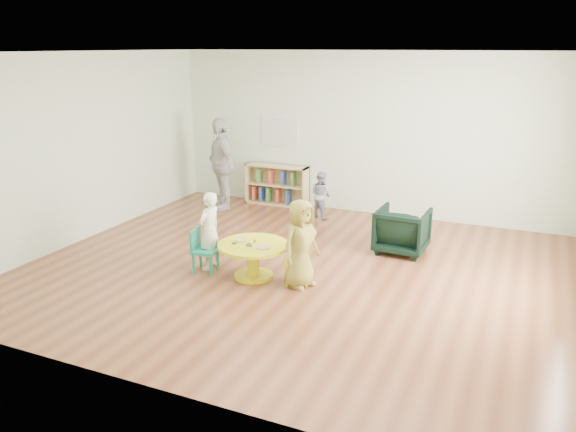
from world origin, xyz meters
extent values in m
plane|color=brown|center=(0.00, 0.00, 0.00)|extent=(7.00, 7.00, 0.00)
cube|color=silver|center=(0.00, 0.00, 2.75)|extent=(7.00, 6.00, 0.10)
cube|color=beige|center=(0.00, 3.00, 1.40)|extent=(7.00, 0.10, 2.80)
cube|color=beige|center=(0.00, -3.00, 1.40)|extent=(7.00, 0.10, 2.80)
cube|color=beige|center=(-3.50, 0.00, 1.40)|extent=(0.10, 6.00, 2.80)
cylinder|color=yellow|center=(-0.41, -0.45, 0.21)|extent=(0.16, 0.16, 0.41)
cylinder|color=yellow|center=(-0.41, -0.45, 0.02)|extent=(0.50, 0.50, 0.04)
cylinder|color=yellow|center=(-0.41, -0.45, 0.43)|extent=(0.91, 0.91, 0.04)
cylinder|color=#D67C7C|center=(-0.62, -0.40, 0.46)|extent=(0.15, 0.15, 0.02)
cylinder|color=#D67C7C|center=(-0.23, -0.53, 0.46)|extent=(0.17, 0.17, 0.02)
cylinder|color=yellow|center=(-0.43, -0.47, 0.48)|extent=(0.06, 0.12, 0.04)
cylinder|color=#126637|center=(-0.44, -0.55, 0.48)|extent=(0.03, 0.05, 0.02)
cylinder|color=#126637|center=(-0.42, -0.39, 0.48)|extent=(0.03, 0.05, 0.02)
cube|color=red|center=(-0.46, -0.38, 0.46)|extent=(0.07, 0.07, 0.02)
cube|color=orange|center=(-0.45, -0.47, 0.46)|extent=(0.05, 0.05, 0.02)
cube|color=blue|center=(-0.41, -0.54, 0.46)|extent=(0.06, 0.06, 0.02)
cube|color=#126637|center=(-0.63, -0.54, 0.46)|extent=(0.05, 0.06, 0.02)
cube|color=#1A9178|center=(-1.08, -0.53, 0.29)|extent=(0.36, 0.36, 0.04)
cube|color=#1A9178|center=(-1.22, -0.55, 0.44)|extent=(0.08, 0.31, 0.27)
cylinder|color=#1A9178|center=(-1.23, -0.43, 0.13)|extent=(0.04, 0.04, 0.27)
cylinder|color=#1A9178|center=(-1.18, -0.67, 0.13)|extent=(0.04, 0.04, 0.27)
cylinder|color=#1A9178|center=(-0.98, -0.39, 0.13)|extent=(0.04, 0.04, 0.27)
cylinder|color=#1A9178|center=(-0.94, -0.63, 0.13)|extent=(0.04, 0.04, 0.27)
cube|color=yellow|center=(0.17, -0.40, 0.28)|extent=(0.39, 0.39, 0.04)
cube|color=yellow|center=(0.28, -0.35, 0.43)|extent=(0.15, 0.28, 0.26)
cylinder|color=yellow|center=(0.32, -0.46, 0.13)|extent=(0.04, 0.04, 0.26)
cylinder|color=yellow|center=(0.23, -0.24, 0.13)|extent=(0.04, 0.04, 0.26)
cylinder|color=yellow|center=(0.11, -0.56, 0.13)|extent=(0.04, 0.04, 0.26)
cylinder|color=yellow|center=(0.01, -0.34, 0.13)|extent=(0.04, 0.04, 0.26)
cube|color=tan|center=(-2.19, 2.83, 0.38)|extent=(0.03, 0.30, 0.75)
cube|color=tan|center=(-1.01, 2.83, 0.38)|extent=(0.03, 0.30, 0.75)
cube|color=tan|center=(-1.60, 2.83, 0.01)|extent=(1.20, 0.30, 0.03)
cube|color=tan|center=(-1.60, 2.83, 0.73)|extent=(1.20, 0.30, 0.03)
cube|color=tan|center=(-1.60, 2.83, 0.38)|extent=(1.14, 0.28, 0.03)
cube|color=tan|center=(-1.60, 2.97, 0.38)|extent=(1.20, 0.02, 0.75)
cube|color=#D55338|center=(-2.05, 2.81, 0.18)|extent=(0.04, 0.18, 0.26)
cube|color=#324FB0|center=(-1.90, 2.81, 0.18)|extent=(0.04, 0.18, 0.26)
cube|color=#4F8F42|center=(-1.75, 2.81, 0.18)|extent=(0.04, 0.18, 0.26)
cube|color=#D55338|center=(-1.55, 2.81, 0.18)|extent=(0.04, 0.18, 0.26)
cube|color=#324FB0|center=(-1.35, 2.81, 0.18)|extent=(0.04, 0.18, 0.26)
cube|color=#4F8F42|center=(-1.95, 2.81, 0.53)|extent=(0.04, 0.18, 0.26)
cube|color=#D55338|center=(-1.70, 2.81, 0.53)|extent=(0.04, 0.18, 0.26)
cube|color=#324FB0|center=(-1.45, 2.81, 0.53)|extent=(0.04, 0.18, 0.26)
cube|color=#4F8F42|center=(-1.25, 2.81, 0.53)|extent=(0.04, 0.18, 0.26)
cube|color=white|center=(-1.60, 2.98, 1.35)|extent=(0.74, 0.01, 0.54)
cube|color=#FF5C35|center=(-1.60, 2.98, 1.35)|extent=(0.70, 0.00, 0.50)
imported|color=black|center=(1.13, 1.24, 0.33)|extent=(0.73, 0.74, 0.65)
imported|color=white|center=(-1.08, -0.41, 0.53)|extent=(0.31, 0.42, 1.05)
imported|color=#F9F41B|center=(0.24, -0.46, 0.56)|extent=(0.53, 0.64, 1.11)
imported|color=#1C2547|center=(-0.54, 2.36, 0.41)|extent=(0.49, 0.45, 0.82)
imported|color=beige|center=(-2.41, 2.19, 0.83)|extent=(1.01, 0.91, 1.66)
camera|label=1|loc=(2.70, -6.43, 2.88)|focal=35.00mm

